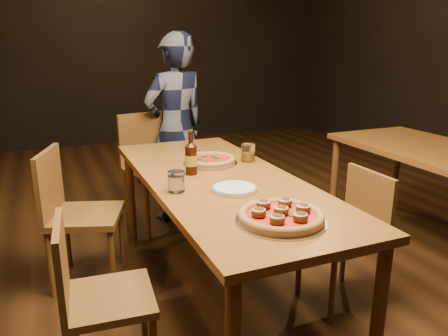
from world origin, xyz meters
name	(u,v)px	position (x,y,z in m)	size (l,w,h in m)	color
ground	(221,295)	(0.00, 0.00, 0.00)	(9.00, 9.00, 0.00)	black
table_main	(221,190)	(0.00, 0.00, 0.68)	(0.80, 2.00, 0.75)	brown
chair_main_nw	(109,297)	(-0.71, -0.42, 0.41)	(0.38, 0.38, 0.82)	brown
chair_main_sw	(85,215)	(-0.71, 0.49, 0.45)	(0.42, 0.42, 0.91)	brown
chair_main_e	(341,237)	(0.61, -0.33, 0.41)	(0.38, 0.38, 0.82)	brown
chair_end	(157,170)	(-0.08, 1.16, 0.49)	(0.45, 0.45, 0.97)	brown
pizza_meatball	(281,216)	(0.00, -0.68, 0.78)	(0.39, 0.39, 0.07)	#B7B7BF
pizza_margherita	(210,160)	(0.05, 0.30, 0.77)	(0.34, 0.34, 0.04)	#B7B7BF
plate_stack	(234,189)	(-0.02, -0.24, 0.76)	(0.23, 0.23, 0.02)	white
beer_bottle	(191,159)	(-0.13, 0.13, 0.84)	(0.07, 0.07, 0.25)	black
water_glass	(176,181)	(-0.30, -0.13, 0.80)	(0.09, 0.09, 0.11)	white
amber_glass	(248,153)	(0.30, 0.26, 0.81)	(0.09, 0.09, 0.11)	#955210
diner	(176,129)	(0.13, 1.31, 0.79)	(0.57, 0.38, 1.57)	black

